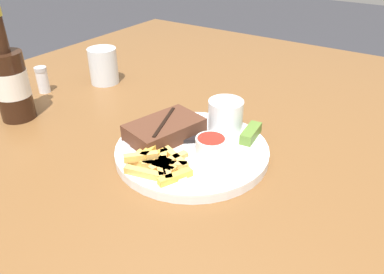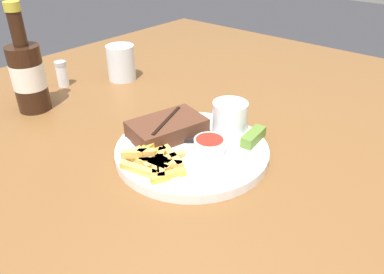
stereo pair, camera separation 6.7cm
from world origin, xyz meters
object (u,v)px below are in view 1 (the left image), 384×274
salt_shaker (43,80)px  knife_utensil (175,141)px  dipping_sauce_cup (212,144)px  pickle_spear (251,133)px  dinner_plate (192,151)px  beer_bottle (11,82)px  steak_portion (165,129)px  coleslaw_cup (226,113)px  fork_utensil (186,169)px  drinking_glass (103,66)px

salt_shaker → knife_utensil: bearing=-95.3°
dipping_sauce_cup → pickle_spear: dipping_sauce_cup is taller
dinner_plate → pickle_spear: pickle_spear is taller
beer_bottle → salt_shaker: beer_bottle is taller
dinner_plate → steak_portion: (0.00, 0.06, 0.03)m
dinner_plate → salt_shaker: (0.03, 0.47, 0.02)m
beer_bottle → dinner_plate: bearing=-77.9°
salt_shaker → dinner_plate: bearing=-94.3°
steak_portion → dipping_sauce_cup: 0.10m
coleslaw_cup → beer_bottle: bearing=113.5°
salt_shaker → fork_utensil: bearing=-101.5°
knife_utensil → dipping_sauce_cup: bearing=147.4°
coleslaw_cup → pickle_spear: size_ratio=1.01×
dipping_sauce_cup → dinner_plate: bearing=95.0°
pickle_spear → drinking_glass: (0.08, 0.46, 0.02)m
dinner_plate → knife_utensil: (-0.00, 0.03, 0.01)m
fork_utensil → drinking_glass: drinking_glass is taller
steak_portion → coleslaw_cup: (0.09, -0.08, 0.02)m
salt_shaker → coleslaw_cup: bearing=-82.9°
coleslaw_cup → steak_portion: bearing=140.5°
drinking_glass → salt_shaker: bearing=148.1°
fork_utensil → beer_bottle: beer_bottle is taller
coleslaw_cup → knife_utensil: bearing=153.1°
steak_portion → salt_shaker: size_ratio=2.41×
beer_bottle → pickle_spear: bearing=-70.0°
dinner_plate → beer_bottle: (-0.08, 0.40, 0.07)m
steak_portion → coleslaw_cup: 0.12m
knife_utensil → beer_bottle: bearing=-26.5°
coleslaw_cup → knife_utensil: 0.12m
dinner_plate → coleslaw_cup: coleslaw_cup is taller
drinking_glass → beer_bottle: bearing=177.4°
dipping_sauce_cup → fork_utensil: (-0.07, 0.01, -0.02)m
knife_utensil → dinner_plate: bearing=149.0°
dipping_sauce_cup → beer_bottle: beer_bottle is taller
steak_portion → drinking_glass: size_ratio=1.71×
dinner_plate → dipping_sauce_cup: size_ratio=5.09×
coleslaw_cup → salt_shaker: bearing=97.1°
drinking_glass → knife_utensil: bearing=-115.8°
dinner_plate → dipping_sauce_cup: bearing=-85.0°
pickle_spear → drinking_glass: size_ratio=0.74×
steak_portion → dipping_sauce_cup: steak_portion is taller
knife_utensil → salt_shaker: size_ratio=2.14×
beer_bottle → drinking_glass: size_ratio=2.57×
coleslaw_cup → beer_bottle: (-0.18, 0.41, 0.03)m
knife_utensil → drinking_glass: drinking_glass is taller
steak_portion → dipping_sauce_cup: bearing=-88.3°
knife_utensil → beer_bottle: size_ratio=0.59×
dipping_sauce_cup → pickle_spear: size_ratio=0.82×
steak_portion → drinking_glass: 0.36m
steak_portion → dinner_plate: bearing=-90.4°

